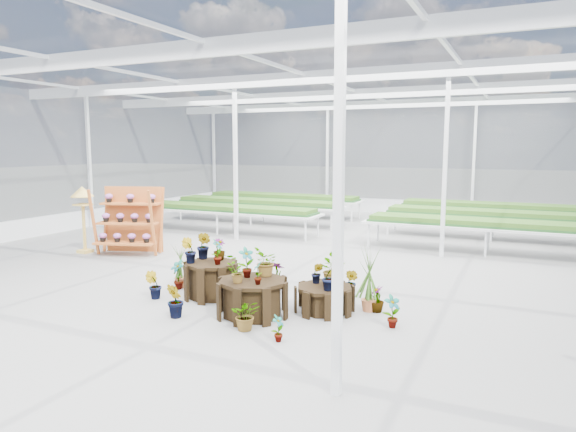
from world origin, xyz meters
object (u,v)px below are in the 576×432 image
at_px(plinth_tall, 211,280).
at_px(plinth_low, 324,299).
at_px(plinth_mid, 252,298).
at_px(shelf_rack, 128,221).
at_px(bird_table, 84,220).

relative_size(plinth_tall, plinth_low, 0.99).
relative_size(plinth_mid, plinth_low, 1.18).
xyz_separation_m(plinth_low, shelf_rack, (-6.29, 2.29, 0.65)).
bearing_deg(plinth_mid, bird_table, 157.85).
distance_m(shelf_rack, bird_table, 1.23).
height_order(plinth_mid, shelf_rack, shelf_rack).
relative_size(shelf_rack, bird_table, 0.99).
distance_m(plinth_mid, bird_table, 7.01).
relative_size(plinth_tall, plinth_mid, 0.84).
distance_m(plinth_tall, bird_table, 5.67).
xyz_separation_m(plinth_mid, shelf_rack, (-5.29, 2.99, 0.56)).
bearing_deg(bird_table, shelf_rack, 38.08).
xyz_separation_m(plinth_tall, plinth_low, (2.20, 0.10, -0.11)).
bearing_deg(bird_table, plinth_tall, -0.08).
distance_m(plinth_tall, plinth_mid, 1.34).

